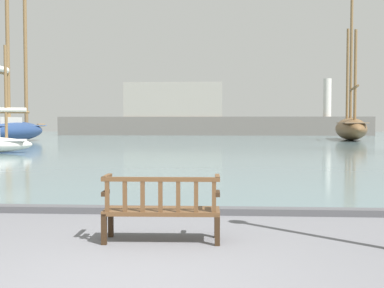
{
  "coord_description": "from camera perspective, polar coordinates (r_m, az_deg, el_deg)",
  "views": [
    {
      "loc": [
        0.96,
        -4.78,
        1.64
      ],
      "look_at": [
        0.07,
        10.0,
        1.0
      ],
      "focal_mm": 45.0,
      "sensor_mm": 36.0,
      "label": 1
    }
  ],
  "objects": [
    {
      "name": "park_bench",
      "position": [
        6.71,
        -3.61,
        -7.58
      ],
      "size": [
        1.61,
        0.56,
        0.92
      ],
      "color": "#322113",
      "rests_on": "ground"
    },
    {
      "name": "far_breakwater",
      "position": [
        62.06,
        1.22,
        3.16
      ],
      "size": [
        40.15,
        2.4,
        7.27
      ],
      "color": "#66605B",
      "rests_on": "ground"
    },
    {
      "name": "sailboat_centre_channel",
      "position": [
        47.36,
        18.28,
        1.95
      ],
      "size": [
        4.31,
        11.72,
        13.46
      ],
      "color": "brown",
      "rests_on": "harbor_water"
    },
    {
      "name": "sailboat_nearest_starboard",
      "position": [
        41.92,
        -21.07,
        1.99
      ],
      "size": [
        3.71,
        13.24,
        17.13
      ],
      "color": "navy",
      "rests_on": "harbor_water"
    },
    {
      "name": "quay_edge_kerb",
      "position": [
        8.82,
        -2.91,
        -7.85
      ],
      "size": [
        40.0,
        0.3,
        0.12
      ],
      "primitive_type": "cube",
      "color": "#4C4C50",
      "rests_on": "ground"
    },
    {
      "name": "harbor_water",
      "position": [
        48.81,
        2.31,
        0.6
      ],
      "size": [
        100.0,
        80.0,
        0.08
      ],
      "primitive_type": "cube",
      "color": "slate",
      "rests_on": "ground"
    },
    {
      "name": "ground_plane",
      "position": [
        5.14,
        -7.85,
        -16.17
      ],
      "size": [
        160.0,
        160.0,
        0.0
      ],
      "primitive_type": "plane",
      "color": "slate"
    }
  ]
}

